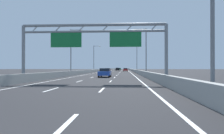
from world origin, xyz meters
name	(u,v)px	position (x,y,z in m)	size (l,w,h in m)	color
ground_plane	(118,71)	(0.00, 100.00, 0.00)	(260.00, 260.00, 0.00)	#262628
lane_dash_left_1	(52,90)	(-1.80, 12.50, 0.01)	(0.16, 3.00, 0.01)	white
lane_dash_left_2	(79,81)	(-1.80, 21.50, 0.01)	(0.16, 3.00, 0.01)	white
lane_dash_left_3	(92,77)	(-1.80, 30.50, 0.01)	(0.16, 3.00, 0.01)	white
lane_dash_left_4	(99,75)	(-1.80, 39.50, 0.01)	(0.16, 3.00, 0.01)	white
lane_dash_left_5	(104,74)	(-1.80, 48.50, 0.01)	(0.16, 3.00, 0.01)	white
lane_dash_left_6	(107,73)	(-1.80, 57.50, 0.01)	(0.16, 3.00, 0.01)	white
lane_dash_left_7	(109,72)	(-1.80, 66.50, 0.01)	(0.16, 3.00, 0.01)	white
lane_dash_left_8	(111,72)	(-1.80, 75.50, 0.01)	(0.16, 3.00, 0.01)	white
lane_dash_left_9	(112,71)	(-1.80, 84.50, 0.01)	(0.16, 3.00, 0.01)	white
lane_dash_left_10	(114,71)	(-1.80, 93.50, 0.01)	(0.16, 3.00, 0.01)	white
lane_dash_left_11	(115,71)	(-1.80, 102.50, 0.01)	(0.16, 3.00, 0.01)	white
lane_dash_left_12	(115,70)	(-1.80, 111.50, 0.01)	(0.16, 3.00, 0.01)	white
lane_dash_left_13	(116,70)	(-1.80, 120.50, 0.01)	(0.16, 3.00, 0.01)	white
lane_dash_left_14	(117,70)	(-1.80, 129.50, 0.01)	(0.16, 3.00, 0.01)	white
lane_dash_left_15	(117,70)	(-1.80, 138.50, 0.01)	(0.16, 3.00, 0.01)	white
lane_dash_left_16	(118,70)	(-1.80, 147.50, 0.01)	(0.16, 3.00, 0.01)	white
lane_dash_left_17	(118,70)	(-1.80, 156.50, 0.01)	(0.16, 3.00, 0.01)	white
lane_dash_right_0	(63,127)	(1.80, 3.50, 0.01)	(0.16, 3.00, 0.01)	white
lane_dash_right_1	(102,90)	(1.80, 12.50, 0.01)	(0.16, 3.00, 0.01)	white
lane_dash_right_2	(111,81)	(1.80, 21.50, 0.01)	(0.16, 3.00, 0.01)	white
lane_dash_right_3	(115,78)	(1.80, 30.50, 0.01)	(0.16, 3.00, 0.01)	white
lane_dash_right_4	(117,75)	(1.80, 39.50, 0.01)	(0.16, 3.00, 0.01)	white
lane_dash_right_5	(118,74)	(1.80, 48.50, 0.01)	(0.16, 3.00, 0.01)	white
lane_dash_right_6	(119,73)	(1.80, 57.50, 0.01)	(0.16, 3.00, 0.01)	white
lane_dash_right_7	(120,72)	(1.80, 66.50, 0.01)	(0.16, 3.00, 0.01)	white
lane_dash_right_8	(120,72)	(1.80, 75.50, 0.01)	(0.16, 3.00, 0.01)	white
lane_dash_right_9	(121,71)	(1.80, 84.50, 0.01)	(0.16, 3.00, 0.01)	white
lane_dash_right_10	(121,71)	(1.80, 93.50, 0.01)	(0.16, 3.00, 0.01)	white
lane_dash_right_11	(122,71)	(1.80, 102.50, 0.01)	(0.16, 3.00, 0.01)	white
lane_dash_right_12	(122,71)	(1.80, 111.50, 0.01)	(0.16, 3.00, 0.01)	white
lane_dash_right_13	(122,70)	(1.80, 120.50, 0.01)	(0.16, 3.00, 0.01)	white
lane_dash_right_14	(122,70)	(1.80, 129.50, 0.01)	(0.16, 3.00, 0.01)	white
lane_dash_right_15	(122,70)	(1.80, 138.50, 0.01)	(0.16, 3.00, 0.01)	white
lane_dash_right_16	(123,70)	(1.80, 147.50, 0.01)	(0.16, 3.00, 0.01)	white
lane_dash_right_17	(123,70)	(1.80, 156.50, 0.01)	(0.16, 3.00, 0.01)	white
edge_line_left	(105,71)	(-5.25, 88.00, 0.01)	(0.16, 176.00, 0.01)	white
edge_line_right	(129,71)	(5.25, 88.00, 0.01)	(0.16, 176.00, 0.01)	white
barrier_left	(106,70)	(-6.90, 110.00, 0.47)	(0.45, 220.00, 0.95)	#9E9E99
barrier_right	(131,70)	(6.90, 110.00, 0.47)	(0.45, 220.00, 0.95)	#9E9E99
sign_gantry	(94,38)	(0.06, 20.24, 4.80)	(15.97, 0.36, 6.36)	gray
streetlamp_left_mid	(72,49)	(-7.47, 39.84, 5.40)	(2.58, 0.28, 9.50)	slate
streetlamp_right_mid	(145,49)	(7.47, 39.84, 5.40)	(2.58, 0.28, 9.50)	slate
streetlamp_left_far	(94,57)	(-7.47, 71.14, 5.40)	(2.58, 0.28, 9.50)	slate
streetlamp_right_far	(136,57)	(7.47, 71.14, 5.40)	(2.58, 0.28, 9.50)	slate
green_car	(120,69)	(0.12, 126.83, 0.73)	(1.76, 4.11, 1.41)	#1E7A38
yellow_car	(108,70)	(-3.48, 80.04, 0.72)	(1.78, 4.45, 1.39)	yellow
red_car	(125,70)	(3.71, 85.98, 0.72)	(1.87, 4.41, 1.39)	red
blue_car	(105,73)	(0.13, 32.11, 0.75)	(1.87, 4.61, 1.46)	#2347AD
black_car	(117,69)	(-0.19, 99.75, 0.79)	(1.90, 4.64, 1.55)	black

